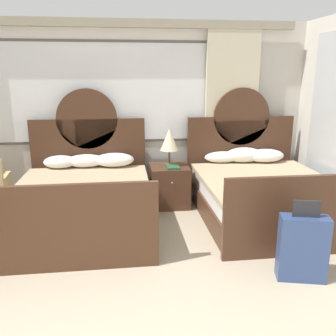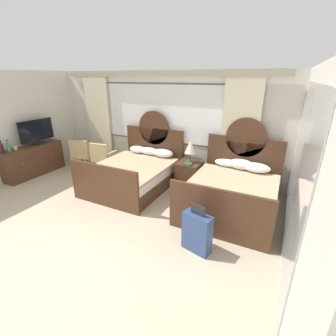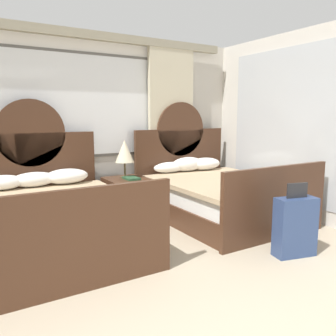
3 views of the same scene
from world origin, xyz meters
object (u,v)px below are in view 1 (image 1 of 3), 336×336
at_px(table_lamp_on_nightstand, 169,140).
at_px(suitcase_on_floor, 303,248).
at_px(nightstand_between_beds, 169,186).
at_px(bed_near_mirror, 261,192).
at_px(bed_near_window, 84,200).
at_px(book_on_nightstand, 173,167).

bearing_deg(table_lamp_on_nightstand, suitcase_on_floor, -65.51).
bearing_deg(nightstand_between_beds, bed_near_mirror, -26.67).
height_order(bed_near_mirror, table_lamp_on_nightstand, bed_near_mirror).
height_order(bed_near_window, table_lamp_on_nightstand, bed_near_window).
bearing_deg(table_lamp_on_nightstand, bed_near_window, -151.85).
bearing_deg(table_lamp_on_nightstand, book_on_nightstand, -78.44).
relative_size(bed_near_mirror, suitcase_on_floor, 2.70).
bearing_deg(suitcase_on_floor, book_on_nightstand, 115.35).
distance_m(nightstand_between_beds, book_on_nightstand, 0.34).
relative_size(bed_near_mirror, table_lamp_on_nightstand, 3.94).
bearing_deg(nightstand_between_beds, suitcase_on_floor, -65.07).
relative_size(nightstand_between_beds, suitcase_on_floor, 0.76).
height_order(table_lamp_on_nightstand, book_on_nightstand, table_lamp_on_nightstand).
xyz_separation_m(bed_near_window, suitcase_on_floor, (2.18, -1.55, -0.03)).
bearing_deg(suitcase_on_floor, bed_near_window, 144.69).
distance_m(bed_near_mirror, suitcase_on_floor, 1.56).
xyz_separation_m(table_lamp_on_nightstand, suitcase_on_floor, (1.00, -2.18, -0.66)).
height_order(book_on_nightstand, suitcase_on_floor, suitcase_on_floor).
bearing_deg(nightstand_between_beds, book_on_nightstand, -73.32).
xyz_separation_m(bed_near_window, nightstand_between_beds, (1.19, 0.60, -0.05)).
bearing_deg(bed_near_mirror, suitcase_on_floor, -97.05).
height_order(bed_near_mirror, suitcase_on_floor, bed_near_mirror).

